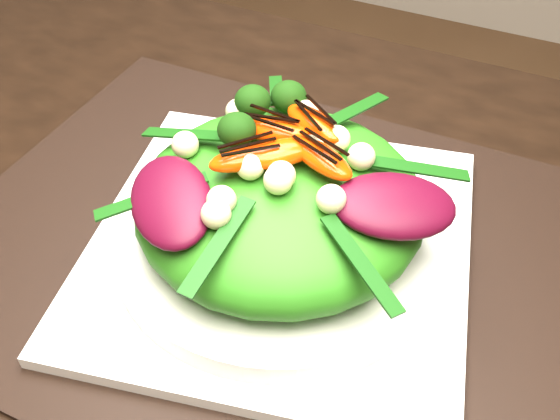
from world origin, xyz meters
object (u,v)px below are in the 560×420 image
at_px(plate_base, 280,246).
at_px(lettuce_mound, 280,201).
at_px(placemat, 280,253).
at_px(orange_segment, 287,132).
at_px(salad_bowl, 280,233).

bearing_deg(plate_base, lettuce_mound, 0.00).
bearing_deg(lettuce_mound, placemat, 0.00).
height_order(placemat, orange_segment, orange_segment).
relative_size(salad_bowl, lettuce_mound, 1.19).
bearing_deg(plate_base, orange_segment, 104.93).
distance_m(plate_base, orange_segment, 0.10).
relative_size(lettuce_mound, orange_segment, 3.82).
xyz_separation_m(placemat, orange_segment, (-0.01, 0.03, 0.10)).
relative_size(salad_bowl, orange_segment, 4.55).
relative_size(placemat, salad_bowl, 2.08).
height_order(plate_base, orange_segment, orange_segment).
bearing_deg(orange_segment, placemat, -75.07).
relative_size(placemat, plate_base, 1.83).
bearing_deg(plate_base, salad_bowl, 0.00).
bearing_deg(placemat, plate_base, 0.00).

